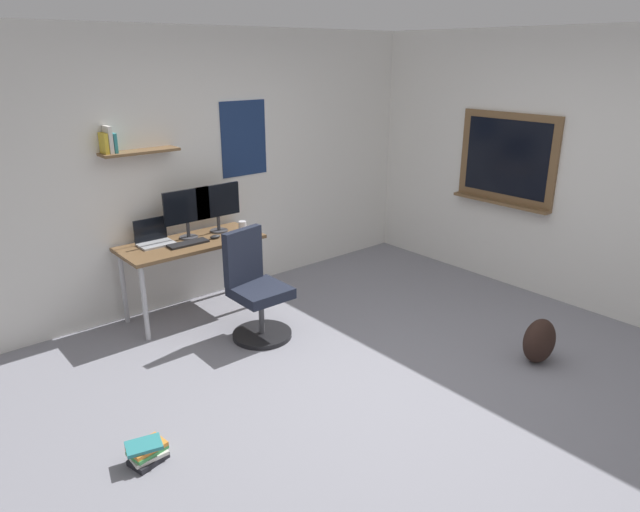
% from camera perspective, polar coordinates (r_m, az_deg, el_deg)
% --- Properties ---
extents(ground_plane, '(5.20, 5.20, 0.00)m').
position_cam_1_polar(ground_plane, '(4.46, 7.34, -12.49)').
color(ground_plane, gray).
rests_on(ground_plane, ground).
extents(wall_back, '(5.00, 0.30, 2.60)m').
position_cam_1_polar(wall_back, '(5.80, -10.28, 8.86)').
color(wall_back, silver).
rests_on(wall_back, ground).
extents(wall_right, '(0.22, 5.00, 2.60)m').
position_cam_1_polar(wall_right, '(5.95, 24.17, 7.71)').
color(wall_right, silver).
rests_on(wall_right, ground).
extents(desk, '(1.30, 0.58, 0.72)m').
position_cam_1_polar(desk, '(5.41, -12.74, 0.64)').
color(desk, brown).
rests_on(desk, ground).
extents(office_chair, '(0.52, 0.53, 0.95)m').
position_cam_1_polar(office_chair, '(4.96, -6.48, -3.61)').
color(office_chair, black).
rests_on(office_chair, ground).
extents(laptop, '(0.31, 0.21, 0.23)m').
position_cam_1_polar(laptop, '(5.37, -16.30, 1.72)').
color(laptop, '#ADAFB5').
rests_on(laptop, desk).
extents(monitor_primary, '(0.46, 0.17, 0.46)m').
position_cam_1_polar(monitor_primary, '(5.40, -13.17, 4.49)').
color(monitor_primary, '#38383D').
rests_on(monitor_primary, desk).
extents(monitor_secondary, '(0.46, 0.17, 0.46)m').
position_cam_1_polar(monitor_secondary, '(5.55, -10.19, 5.10)').
color(monitor_secondary, '#38383D').
rests_on(monitor_secondary, desk).
extents(keyboard, '(0.37, 0.13, 0.02)m').
position_cam_1_polar(keyboard, '(5.29, -13.07, 1.23)').
color(keyboard, black).
rests_on(keyboard, desk).
extents(computer_mouse, '(0.10, 0.06, 0.03)m').
position_cam_1_polar(computer_mouse, '(5.41, -10.45, 1.92)').
color(computer_mouse, '#262628').
rests_on(computer_mouse, desk).
extents(coffee_mug, '(0.08, 0.08, 0.09)m').
position_cam_1_polar(coffee_mug, '(5.61, -7.77, 3.01)').
color(coffee_mug, silver).
rests_on(coffee_mug, desk).
extents(backpack, '(0.32, 0.22, 0.37)m').
position_cam_1_polar(backpack, '(4.93, 21.10, -7.93)').
color(backpack, black).
rests_on(backpack, ground).
extents(book_stack_on_floor, '(0.26, 0.21, 0.13)m').
position_cam_1_polar(book_stack_on_floor, '(3.82, -16.93, -18.25)').
color(book_stack_on_floor, black).
rests_on(book_stack_on_floor, ground).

